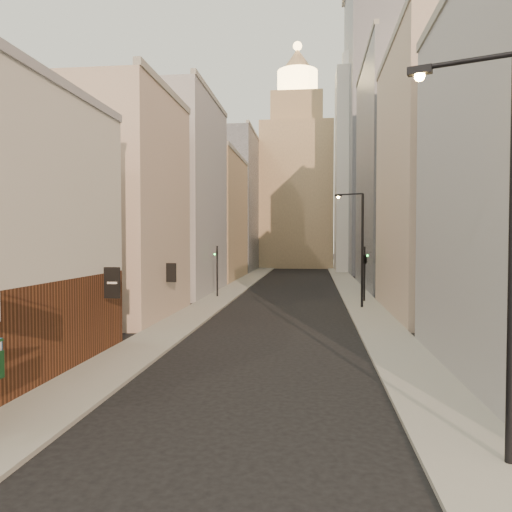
{
  "coord_description": "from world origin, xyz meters",
  "views": [
    {
      "loc": [
        2.27,
        -8.86,
        5.73
      ],
      "look_at": [
        -1.13,
        20.68,
        4.67
      ],
      "focal_mm": 35.0,
      "sensor_mm": 36.0,
      "label": 1
    }
  ],
  "objects_px": {
    "white_tower": "(359,163)",
    "traffic_light_right": "(365,258)",
    "clock_tower": "(297,179)",
    "traffic_light_left": "(217,261)",
    "streetlamp_mid": "(359,243)",
    "streetlamp_near": "(502,233)"
  },
  "relations": [
    {
      "from": "white_tower",
      "to": "streetlamp_mid",
      "type": "distance_m",
      "value": 47.79
    },
    {
      "from": "traffic_light_right",
      "to": "traffic_light_left",
      "type": "bearing_deg",
      "value": -29.04
    },
    {
      "from": "clock_tower",
      "to": "traffic_light_left",
      "type": "bearing_deg",
      "value": -96.24
    },
    {
      "from": "traffic_light_left",
      "to": "clock_tower",
      "type": "bearing_deg",
      "value": -94.85
    },
    {
      "from": "white_tower",
      "to": "traffic_light_right",
      "type": "height_order",
      "value": "white_tower"
    },
    {
      "from": "streetlamp_near",
      "to": "traffic_light_right",
      "type": "relative_size",
      "value": 2.05
    },
    {
      "from": "traffic_light_left",
      "to": "traffic_light_right",
      "type": "bearing_deg",
      "value": 173.47
    },
    {
      "from": "traffic_light_left",
      "to": "traffic_light_right",
      "type": "xyz_separation_m",
      "value": [
        13.71,
        -1.91,
        0.4
      ]
    },
    {
      "from": "streetlamp_mid",
      "to": "traffic_light_right",
      "type": "distance_m",
      "value": 4.34
    },
    {
      "from": "streetlamp_mid",
      "to": "traffic_light_left",
      "type": "bearing_deg",
      "value": 178.99
    },
    {
      "from": "clock_tower",
      "to": "streetlamp_mid",
      "type": "distance_m",
      "value": 61.39
    },
    {
      "from": "clock_tower",
      "to": "traffic_light_left",
      "type": "height_order",
      "value": "clock_tower"
    },
    {
      "from": "white_tower",
      "to": "traffic_light_left",
      "type": "height_order",
      "value": "white_tower"
    },
    {
      "from": "clock_tower",
      "to": "streetlamp_mid",
      "type": "height_order",
      "value": "clock_tower"
    },
    {
      "from": "streetlamp_near",
      "to": "white_tower",
      "type": "bearing_deg",
      "value": 108.88
    },
    {
      "from": "white_tower",
      "to": "traffic_light_right",
      "type": "xyz_separation_m",
      "value": [
        -3.18,
        -41.73,
        -14.67
      ]
    },
    {
      "from": "clock_tower",
      "to": "traffic_light_left",
      "type": "xyz_separation_m",
      "value": [
        -5.89,
        -53.82,
        -14.1
      ]
    },
    {
      "from": "white_tower",
      "to": "streetlamp_near",
      "type": "height_order",
      "value": "white_tower"
    },
    {
      "from": "white_tower",
      "to": "streetlamp_near",
      "type": "relative_size",
      "value": 4.04
    },
    {
      "from": "white_tower",
      "to": "streetlamp_mid",
      "type": "height_order",
      "value": "white_tower"
    },
    {
      "from": "streetlamp_mid",
      "to": "white_tower",
      "type": "bearing_deg",
      "value": 108.68
    },
    {
      "from": "streetlamp_near",
      "to": "streetlamp_mid",
      "type": "distance_m",
      "value": 28.18
    }
  ]
}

